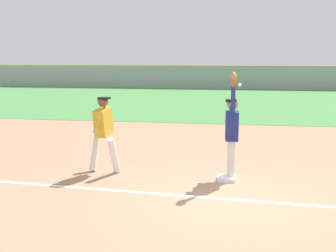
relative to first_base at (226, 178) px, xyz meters
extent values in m
plane|color=tan|center=(0.04, -1.20, -0.04)|extent=(80.90, 80.90, 0.00)
cube|color=#4C8C47|center=(0.04, 16.26, -0.04)|extent=(51.54, 18.03, 0.01)
cube|color=white|center=(-4.00, -0.90, -0.04)|extent=(11.98, 0.91, 0.01)
cube|color=white|center=(0.00, 0.00, 0.00)|extent=(0.39, 0.39, 0.08)
cylinder|color=silver|center=(0.08, 0.23, 0.39)|extent=(0.16, 0.16, 0.85)
cylinder|color=silver|center=(0.09, 0.03, 0.39)|extent=(0.16, 0.16, 0.85)
cube|color=navy|center=(0.09, 0.13, 1.11)|extent=(0.28, 0.45, 0.60)
sphere|color=#8C6647|center=(0.09, 0.13, 1.56)|extent=(0.24, 0.24, 0.23)
cube|color=black|center=(0.05, 0.12, 1.64)|extent=(0.23, 0.21, 0.05)
cylinder|color=navy|center=(0.09, -0.09, 1.72)|extent=(0.09, 0.09, 0.62)
cylinder|color=navy|center=(0.08, 0.35, 1.41)|extent=(0.12, 0.62, 0.09)
ellipsoid|color=brown|center=(0.09, -0.09, 2.08)|extent=(0.15, 0.29, 0.32)
cylinder|color=white|center=(-2.47, 0.05, 0.38)|extent=(0.23, 0.45, 0.85)
cylinder|color=white|center=(-2.99, 0.31, 0.38)|extent=(0.23, 0.45, 0.85)
cube|color=gold|center=(-2.73, 0.18, 1.11)|extent=(0.35, 0.56, 0.66)
sphere|color=brown|center=(-2.73, 0.18, 1.56)|extent=(0.27, 0.27, 0.23)
cube|color=black|center=(-2.70, 0.17, 1.64)|extent=(0.25, 0.24, 0.05)
cylinder|color=gold|center=(-2.69, 0.39, 1.19)|extent=(0.16, 0.41, 0.58)
cylinder|color=gold|center=(-2.77, -0.04, 1.19)|extent=(0.16, 0.41, 0.58)
sphere|color=white|center=(0.23, 0.29, 1.95)|extent=(0.07, 0.07, 0.07)
cube|color=#93999E|center=(0.04, 25.28, 0.90)|extent=(51.54, 0.06, 1.88)
cylinder|color=yellow|center=(0.04, 25.28, 1.87)|extent=(51.54, 0.06, 0.06)
cylinder|color=gray|center=(-12.84, 25.28, 0.90)|extent=(0.08, 0.08, 1.88)
cylinder|color=gray|center=(0.04, 25.28, 0.90)|extent=(0.08, 0.08, 1.88)
cube|color=#23389E|center=(-5.25, 29.44, 0.53)|extent=(4.55, 2.27, 0.55)
cube|color=#2D333D|center=(-5.25, 29.44, 1.01)|extent=(2.34, 1.93, 0.40)
cylinder|color=black|center=(-3.73, 30.27, 0.26)|extent=(0.62, 0.27, 0.60)
cylinder|color=black|center=(-3.89, 28.37, 0.26)|extent=(0.62, 0.27, 0.60)
cylinder|color=black|center=(-6.61, 30.51, 0.26)|extent=(0.62, 0.27, 0.60)
cylinder|color=black|center=(-6.78, 28.62, 0.26)|extent=(0.62, 0.27, 0.60)
cube|color=tan|center=(0.16, 29.73, 0.53)|extent=(4.48, 2.09, 0.55)
cube|color=#2D333D|center=(0.16, 29.73, 1.01)|extent=(2.28, 1.84, 0.40)
cylinder|color=black|center=(1.65, 30.61, 0.26)|extent=(0.61, 0.25, 0.60)
cylinder|color=black|center=(1.57, 28.72, 0.26)|extent=(0.61, 0.25, 0.60)
cylinder|color=black|center=(-1.25, 30.74, 0.26)|extent=(0.61, 0.25, 0.60)
cylinder|color=black|center=(-1.33, 28.84, 0.26)|extent=(0.61, 0.25, 0.60)
cube|color=#B7B7BC|center=(5.60, 28.96, 0.53)|extent=(4.43, 1.98, 0.55)
cube|color=#2D333D|center=(5.60, 28.96, 1.01)|extent=(2.23, 1.79, 0.40)
cylinder|color=black|center=(7.07, 29.88, 0.26)|extent=(0.60, 0.23, 0.60)
cylinder|color=black|center=(7.04, 27.98, 0.26)|extent=(0.60, 0.23, 0.60)
cylinder|color=black|center=(4.17, 29.93, 0.26)|extent=(0.60, 0.23, 0.60)
cylinder|color=black|center=(4.14, 28.03, 0.26)|extent=(0.60, 0.23, 0.60)
camera|label=1|loc=(0.06, -8.23, 2.51)|focal=42.77mm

